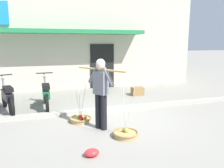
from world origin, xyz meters
name	(u,v)px	position (x,y,z in m)	size (l,w,h in m)	color
ground_plane	(114,118)	(0.00, 0.00, 0.00)	(90.00, 90.00, 0.00)	gray
sidewalk_curb	(107,109)	(0.00, 0.70, 0.05)	(20.00, 0.24, 0.10)	#AEA89C
fruit_vendor	(101,89)	(-0.53, -0.64, 0.98)	(0.83, 1.29, 1.70)	black
fruit_basket_left_side	(81,119)	(-0.93, -0.01, 0.08)	(0.58, 0.58, 1.45)	tan
fruit_basket_right_side	(126,133)	(-0.14, -1.27, 0.08)	(0.58, 0.58, 1.45)	tan
motorcycle_nearest_shop	(7,97)	(-2.87, 1.50, 0.45)	(0.68, 1.77, 1.09)	black
motorcycle_second_in_row	(46,94)	(-1.76, 1.58, 0.45)	(0.54, 1.82, 1.09)	black
storefront_building	(54,42)	(-1.13, 6.79, 2.10)	(13.00, 6.00, 4.20)	beige
plastic_litter_bag	(92,153)	(-1.04, -1.91, 0.07)	(0.28, 0.22, 0.14)	red
wooden_crate	(137,91)	(1.74, 2.36, 0.16)	(0.44, 0.36, 0.32)	olive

